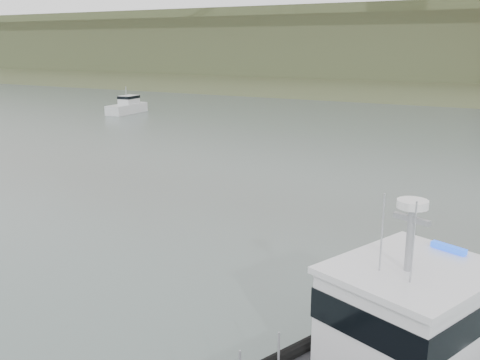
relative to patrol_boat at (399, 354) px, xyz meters
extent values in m
plane|color=#495751|center=(-11.81, 2.39, -1.47)|extent=(400.00, 400.00, 0.00)
cube|color=#374326|center=(-11.81, 94.39, -1.47)|extent=(500.00, 44.72, 16.25)
cube|color=#374326|center=(-11.81, 122.39, 4.53)|extent=(500.00, 70.00, 18.00)
cube|color=silver|center=(0.13, 0.34, 0.91)|extent=(4.49, 4.87, 2.52)
cube|color=black|center=(0.13, 0.34, 1.37)|extent=(4.58, 4.95, 0.82)
cube|color=silver|center=(0.13, 0.34, 2.26)|extent=(4.78, 5.15, 0.18)
cylinder|color=gray|center=(0.01, 0.04, 3.16)|extent=(0.18, 0.18, 1.97)
cylinder|color=white|center=(0.01, 0.04, 4.09)|extent=(0.77, 0.77, 0.20)
cube|color=silver|center=(-47.10, 44.38, -0.90)|extent=(2.87, 7.01, 1.37)
cube|color=silver|center=(-47.15, 44.95, 0.24)|extent=(2.06, 2.88, 1.37)
cube|color=black|center=(-47.15, 44.95, 0.70)|extent=(2.12, 2.95, 0.40)
cylinder|color=gray|center=(-47.10, 44.38, 1.50)|extent=(0.09, 0.09, 1.37)
camera|label=1|loc=(2.33, -12.88, 7.87)|focal=40.00mm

